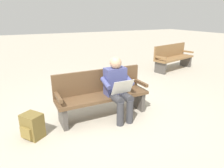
{
  "coord_description": "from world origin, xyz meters",
  "views": [
    {
      "loc": [
        1.44,
        3.24,
        1.89
      ],
      "look_at": [
        -0.11,
        0.15,
        0.7
      ],
      "focal_mm": 32.0,
      "sensor_mm": 36.0,
      "label": 1
    }
  ],
  "objects_px": {
    "person_seated": "(118,87)",
    "backpack": "(32,126)",
    "bench_near": "(102,93)",
    "bench_far": "(173,57)"
  },
  "relations": [
    {
      "from": "backpack",
      "to": "person_seated",
      "type": "bearing_deg",
      "value": 179.44
    },
    {
      "from": "bench_far",
      "to": "bench_near",
      "type": "bearing_deg",
      "value": 16.17
    },
    {
      "from": "backpack",
      "to": "bench_far",
      "type": "bearing_deg",
      "value": -155.37
    },
    {
      "from": "backpack",
      "to": "bench_far",
      "type": "xyz_separation_m",
      "value": [
        -5.1,
        -2.34,
        0.26
      ]
    },
    {
      "from": "bench_near",
      "to": "person_seated",
      "type": "relative_size",
      "value": 1.53
    },
    {
      "from": "person_seated",
      "to": "bench_near",
      "type": "bearing_deg",
      "value": -45.57
    },
    {
      "from": "bench_near",
      "to": "bench_far",
      "type": "xyz_separation_m",
      "value": [
        -3.78,
        -2.12,
        0.0
      ]
    },
    {
      "from": "person_seated",
      "to": "bench_far",
      "type": "xyz_separation_m",
      "value": [
        -3.55,
        -2.36,
        -0.17
      ]
    },
    {
      "from": "person_seated",
      "to": "bench_far",
      "type": "height_order",
      "value": "person_seated"
    },
    {
      "from": "person_seated",
      "to": "backpack",
      "type": "relative_size",
      "value": 2.86
    }
  ]
}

